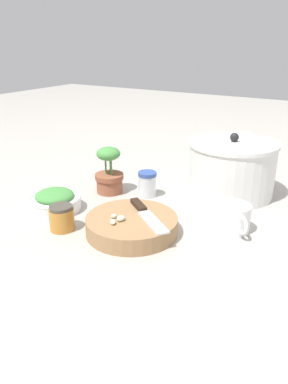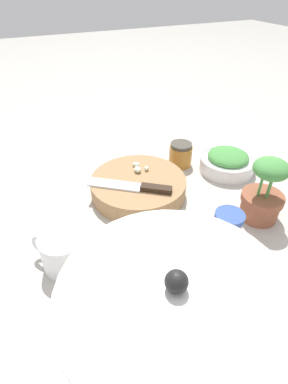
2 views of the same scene
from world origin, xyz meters
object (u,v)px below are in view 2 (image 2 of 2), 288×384
potted_herb (264,194)px  cutting_board (138,186)px  chef_knife (135,187)px  garlic_cloves (139,168)px  stock_pot (171,329)px  honey_jar (181,154)px  herb_bowl (227,161)px  spice_jar (227,229)px  coffee_mug (64,251)px

potted_herb → cutting_board: bearing=-42.6°
chef_knife → garlic_cloves: garlic_cloves is taller
stock_pot → potted_herb: (-0.35, -0.20, -0.02)m
cutting_board → honey_jar: size_ratio=3.50×
honey_jar → potted_herb: (-0.05, 0.28, 0.03)m
cutting_board → stock_pot: 0.43m
herb_bowl → potted_herb: size_ratio=1.01×
spice_jar → potted_herb: (-0.13, -0.04, 0.02)m
garlic_cloves → honey_jar: 0.16m
potted_herb → garlic_cloves: bearing=-50.2°
garlic_cloves → honey_jar: honey_jar is taller
honey_jar → cutting_board: bearing=24.9°
cutting_board → garlic_cloves: size_ratio=4.81×
garlic_cloves → cutting_board: bearing=63.7°
chef_knife → garlic_cloves: size_ratio=3.59×
chef_knife → potted_herb: bearing=-87.8°
herb_bowl → stock_pot: (0.41, 0.40, 0.06)m
cutting_board → chef_knife: (0.02, 0.03, 0.03)m
garlic_cloves → herb_bowl: bearing=170.5°
cutting_board → coffee_mug: 0.27m
coffee_mug → herb_bowl: bearing=-163.8°
chef_knife → stock_pot: size_ratio=0.64×
cutting_board → herb_bowl: 0.28m
chef_knife → honey_jar: honey_jar is taller
spice_jar → honey_jar: 0.33m
cutting_board → coffee_mug: coffee_mug is taller
cutting_board → honey_jar: bearing=-155.1°
chef_knife → coffee_mug: 0.24m
honey_jar → spice_jar: bearing=76.2°
herb_bowl → garlic_cloves: bearing=-9.5°
cutting_board → honey_jar: honey_jar is taller
chef_knife → stock_pot: stock_pot is taller
herb_bowl → spice_jar: spice_jar is taller
garlic_cloves → stock_pot: size_ratio=0.18×
spice_jar → potted_herb: bearing=-163.7°
honey_jar → coffee_mug: bearing=30.1°
garlic_cloves → stock_pot: (0.15, 0.44, 0.04)m
cutting_board → stock_pot: size_ratio=0.86×
herb_bowl → chef_knife: bearing=5.1°
potted_herb → spice_jar: bearing=16.3°
cutting_board → honey_jar: (-0.17, -0.08, 0.01)m
chef_knife → coffee_mug: (0.20, 0.12, -0.01)m
chef_knife → spice_jar: (-0.12, 0.21, -0.01)m
chef_knife → potted_herb: potted_herb is taller
garlic_cloves → honey_jar: (-0.15, -0.04, -0.02)m
spice_jar → coffee_mug: bearing=-15.3°
herb_bowl → stock_pot: size_ratio=0.55×
stock_pot → potted_herb: bearing=-150.7°
cutting_board → potted_herb: potted_herb is taller
honey_jar → stock_pot: size_ratio=0.24×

